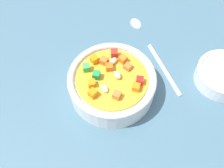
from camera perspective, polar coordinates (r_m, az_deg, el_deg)
ground_plane at (r=53.57cm, az=0.00°, el=-1.93°), size 140.00×140.00×2.00cm
soup_bowl_main at (r=50.37cm, az=-0.01°, el=0.18°), size 16.04×16.04×5.96cm
spoon at (r=58.53cm, az=8.43°, el=7.12°), size 14.91×17.81×0.83cm
side_bowl_small at (r=56.54cm, az=21.99°, el=1.77°), size 10.20×10.20×4.28cm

